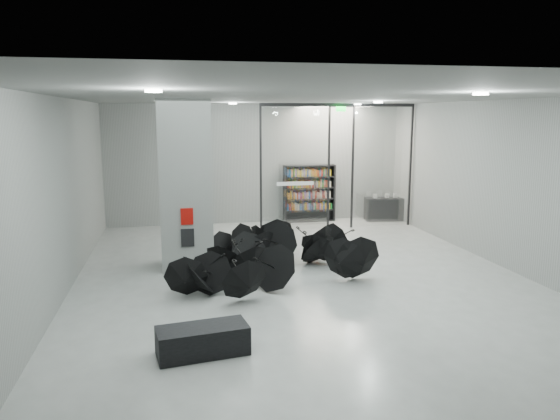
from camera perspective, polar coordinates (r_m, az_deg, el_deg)
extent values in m
plane|color=gray|center=(11.62, 2.95, -8.05)|extent=(14.00, 14.00, 0.00)
cube|color=slate|center=(11.04, 3.14, 12.07)|extent=(10.00, 14.00, 0.02)
cube|color=slate|center=(17.97, -2.56, 4.97)|extent=(10.00, 0.02, 4.00)
cube|color=slate|center=(4.89, 24.33, -10.35)|extent=(10.00, 0.02, 4.00)
cube|color=slate|center=(11.04, -22.98, 0.85)|extent=(0.02, 14.00, 4.00)
cube|color=slate|center=(13.31, 24.39, 2.22)|extent=(0.02, 14.00, 4.00)
cube|color=slate|center=(12.79, -10.17, 2.69)|extent=(1.20, 1.20, 4.00)
cube|color=#A50A07|center=(12.28, -10.00, -0.69)|extent=(0.28, 0.04, 0.38)
cube|color=black|center=(12.38, -9.93, -2.96)|extent=(0.30, 0.03, 0.42)
cube|color=#0CE533|center=(16.80, 6.58, 10.77)|extent=(0.30, 0.06, 0.15)
cube|color=silver|center=(16.70, 1.65, 4.58)|extent=(2.20, 0.02, 3.95)
cube|color=silver|center=(17.58, 10.93, 4.68)|extent=(2.00, 0.02, 3.95)
cube|color=black|center=(16.48, -2.09, 4.50)|extent=(0.06, 0.06, 4.00)
cube|color=black|center=(16.98, 5.28, 4.63)|extent=(0.06, 0.06, 4.00)
cube|color=black|center=(17.23, 7.84, 4.66)|extent=(0.06, 0.06, 4.00)
cube|color=black|center=(17.98, 13.89, 4.69)|extent=(0.06, 0.06, 4.00)
cube|color=black|center=(16.99, 6.38, 11.20)|extent=(5.00, 0.08, 0.10)
cube|color=black|center=(8.46, -8.34, -13.74)|extent=(1.46, 0.78, 0.45)
cube|color=black|center=(18.82, 11.16, 0.10)|extent=(1.38, 0.70, 0.79)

